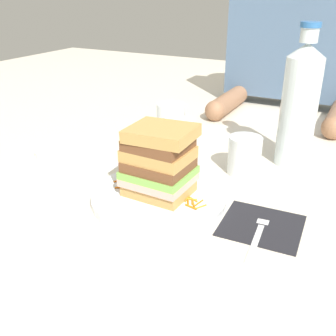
% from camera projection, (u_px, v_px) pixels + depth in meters
% --- Properties ---
extents(ground_plane, '(3.00, 3.00, 0.00)m').
position_uv_depth(ground_plane, '(163.00, 196.00, 0.76)').
color(ground_plane, beige).
extents(main_plate, '(0.26, 0.26, 0.02)m').
position_uv_depth(main_plate, '(161.00, 197.00, 0.74)').
color(main_plate, white).
rests_on(main_plate, ground_plane).
extents(sandwich, '(0.12, 0.11, 0.13)m').
position_uv_depth(sandwich, '(160.00, 162.00, 0.71)').
color(sandwich, tan).
rests_on(sandwich, main_plate).
extents(carrot_shred_0, '(0.01, 0.03, 0.00)m').
position_uv_depth(carrot_shred_0, '(125.00, 184.00, 0.77)').
color(carrot_shred_0, orange).
rests_on(carrot_shred_0, main_plate).
extents(carrot_shred_1, '(0.01, 0.02, 0.00)m').
position_uv_depth(carrot_shred_1, '(127.00, 186.00, 0.76)').
color(carrot_shred_1, orange).
rests_on(carrot_shred_1, main_plate).
extents(carrot_shred_2, '(0.02, 0.02, 0.00)m').
position_uv_depth(carrot_shred_2, '(120.00, 186.00, 0.76)').
color(carrot_shred_2, orange).
rests_on(carrot_shred_2, main_plate).
extents(carrot_shred_3, '(0.01, 0.03, 0.00)m').
position_uv_depth(carrot_shred_3, '(132.00, 180.00, 0.79)').
color(carrot_shred_3, orange).
rests_on(carrot_shred_3, main_plate).
extents(carrot_shred_4, '(0.03, 0.01, 0.00)m').
position_uv_depth(carrot_shred_4, '(124.00, 182.00, 0.78)').
color(carrot_shred_4, orange).
rests_on(carrot_shred_4, main_plate).
extents(carrot_shred_5, '(0.02, 0.02, 0.00)m').
position_uv_depth(carrot_shred_5, '(120.00, 184.00, 0.77)').
color(carrot_shred_5, orange).
rests_on(carrot_shred_5, main_plate).
extents(carrot_shred_6, '(0.02, 0.01, 0.00)m').
position_uv_depth(carrot_shred_6, '(136.00, 183.00, 0.77)').
color(carrot_shred_6, orange).
rests_on(carrot_shred_6, main_plate).
extents(carrot_shred_7, '(0.03, 0.01, 0.00)m').
position_uv_depth(carrot_shred_7, '(138.00, 187.00, 0.76)').
color(carrot_shred_7, orange).
rests_on(carrot_shred_7, main_plate).
extents(carrot_shred_8, '(0.03, 0.02, 0.00)m').
position_uv_depth(carrot_shred_8, '(122.00, 188.00, 0.76)').
color(carrot_shred_8, orange).
rests_on(carrot_shred_8, main_plate).
extents(carrot_shred_9, '(0.02, 0.03, 0.00)m').
position_uv_depth(carrot_shred_9, '(121.00, 180.00, 0.78)').
color(carrot_shred_9, orange).
rests_on(carrot_shred_9, main_plate).
extents(carrot_shred_10, '(0.03, 0.01, 0.00)m').
position_uv_depth(carrot_shred_10, '(191.00, 207.00, 0.69)').
color(carrot_shred_10, orange).
rests_on(carrot_shred_10, main_plate).
extents(carrot_shred_11, '(0.03, 0.02, 0.00)m').
position_uv_depth(carrot_shred_11, '(191.00, 198.00, 0.72)').
color(carrot_shred_11, orange).
rests_on(carrot_shred_11, main_plate).
extents(carrot_shred_12, '(0.01, 0.02, 0.00)m').
position_uv_depth(carrot_shred_12, '(193.00, 204.00, 0.70)').
color(carrot_shred_12, orange).
rests_on(carrot_shred_12, main_plate).
extents(carrot_shred_13, '(0.02, 0.01, 0.00)m').
position_uv_depth(carrot_shred_13, '(192.00, 199.00, 0.71)').
color(carrot_shred_13, orange).
rests_on(carrot_shred_13, main_plate).
extents(carrot_shred_14, '(0.01, 0.03, 0.00)m').
position_uv_depth(carrot_shred_14, '(199.00, 203.00, 0.70)').
color(carrot_shred_14, orange).
rests_on(carrot_shred_14, main_plate).
extents(carrot_shred_15, '(0.02, 0.03, 0.00)m').
position_uv_depth(carrot_shred_15, '(188.00, 201.00, 0.71)').
color(carrot_shred_15, orange).
rests_on(carrot_shred_15, main_plate).
extents(carrot_shred_16, '(0.01, 0.03, 0.00)m').
position_uv_depth(carrot_shred_16, '(187.00, 197.00, 0.72)').
color(carrot_shred_16, orange).
rests_on(carrot_shred_16, main_plate).
extents(carrot_shred_17, '(0.01, 0.02, 0.00)m').
position_uv_depth(carrot_shred_17, '(193.00, 202.00, 0.71)').
color(carrot_shred_17, orange).
rests_on(carrot_shred_17, main_plate).
extents(carrot_shred_18, '(0.03, 0.01, 0.00)m').
position_uv_depth(carrot_shred_18, '(189.00, 199.00, 0.72)').
color(carrot_shred_18, orange).
rests_on(carrot_shred_18, main_plate).
extents(carrot_shred_19, '(0.01, 0.02, 0.00)m').
position_uv_depth(carrot_shred_19, '(201.00, 207.00, 0.69)').
color(carrot_shred_19, orange).
rests_on(carrot_shred_19, main_plate).
extents(napkin_dark, '(0.14, 0.13, 0.00)m').
position_uv_depth(napkin_dark, '(261.00, 225.00, 0.66)').
color(napkin_dark, black).
rests_on(napkin_dark, ground_plane).
extents(fork, '(0.03, 0.17, 0.00)m').
position_uv_depth(fork, '(259.00, 230.00, 0.64)').
color(fork, silver).
rests_on(fork, napkin_dark).
extents(knife, '(0.02, 0.20, 0.00)m').
position_uv_depth(knife, '(94.00, 178.00, 0.83)').
color(knife, silver).
rests_on(knife, ground_plane).
extents(juice_glass, '(0.07, 0.07, 0.08)m').
position_uv_depth(juice_glass, '(244.00, 157.00, 0.84)').
color(juice_glass, white).
rests_on(juice_glass, ground_plane).
extents(water_bottle, '(0.08, 0.08, 0.31)m').
position_uv_depth(water_bottle, '(299.00, 104.00, 0.84)').
color(water_bottle, silver).
rests_on(water_bottle, ground_plane).
extents(empty_tumbler_0, '(0.08, 0.08, 0.08)m').
position_uv_depth(empty_tumbler_0, '(171.00, 119.00, 1.06)').
color(empty_tumbler_0, silver).
rests_on(empty_tumbler_0, ground_plane).
extents(empty_tumbler_1, '(0.06, 0.06, 0.08)m').
position_uv_depth(empty_tumbler_1, '(181.00, 136.00, 0.94)').
color(empty_tumbler_1, silver).
rests_on(empty_tumbler_1, ground_plane).
extents(side_plate, '(0.18, 0.18, 0.01)m').
position_uv_depth(side_plate, '(72.00, 148.00, 0.96)').
color(side_plate, white).
rests_on(side_plate, ground_plane).
extents(diner_across, '(0.45, 0.40, 0.54)m').
position_uv_depth(diner_across, '(300.00, 30.00, 1.22)').
color(diner_across, '#936647').
rests_on(diner_across, ground_plane).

